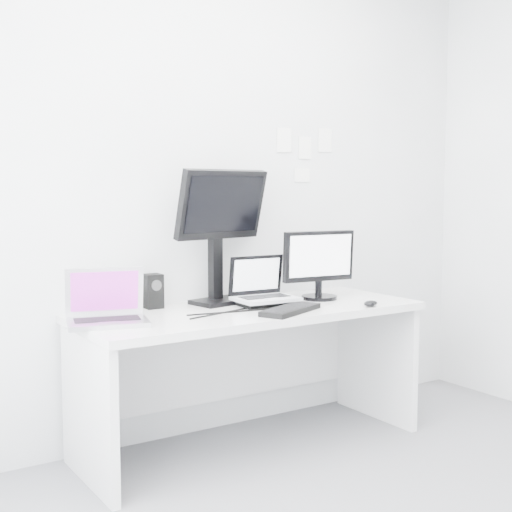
% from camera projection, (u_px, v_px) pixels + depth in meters
% --- Properties ---
extents(back_wall, '(3.60, 0.00, 3.60)m').
position_uv_depth(back_wall, '(216.00, 187.00, 3.83)').
color(back_wall, silver).
rests_on(back_wall, ground).
extents(desk, '(1.80, 0.70, 0.73)m').
position_uv_depth(desk, '(251.00, 378.00, 3.64)').
color(desk, silver).
rests_on(desk, ground).
extents(macbook, '(0.41, 0.35, 0.27)m').
position_uv_depth(macbook, '(107.00, 296.00, 3.15)').
color(macbook, '#B7B7BC').
rests_on(macbook, desk).
extents(speaker, '(0.09, 0.09, 0.18)m').
position_uv_depth(speaker, '(153.00, 291.00, 3.59)').
color(speaker, black).
rests_on(speaker, desk).
extents(dell_laptop, '(0.33, 0.26, 0.27)m').
position_uv_depth(dell_laptop, '(266.00, 280.00, 3.67)').
color(dell_laptop, silver).
rests_on(dell_laptop, desk).
extents(rear_monitor, '(0.56, 0.28, 0.73)m').
position_uv_depth(rear_monitor, '(219.00, 235.00, 3.71)').
color(rear_monitor, black).
rests_on(rear_monitor, desk).
extents(samsung_monitor, '(0.45, 0.25, 0.39)m').
position_uv_depth(samsung_monitor, '(320.00, 264.00, 3.87)').
color(samsung_monitor, black).
rests_on(samsung_monitor, desk).
extents(keyboard, '(0.41, 0.29, 0.03)m').
position_uv_depth(keyboard, '(290.00, 310.00, 3.48)').
color(keyboard, black).
rests_on(keyboard, desk).
extents(mouse, '(0.11, 0.09, 0.03)m').
position_uv_depth(mouse, '(371.00, 303.00, 3.65)').
color(mouse, black).
rests_on(mouse, desk).
extents(wall_note_0, '(0.10, 0.00, 0.14)m').
position_uv_depth(wall_note_0, '(284.00, 140.00, 4.05)').
color(wall_note_0, white).
rests_on(wall_note_0, back_wall).
extents(wall_note_1, '(0.09, 0.00, 0.13)m').
position_uv_depth(wall_note_1, '(305.00, 148.00, 4.13)').
color(wall_note_1, white).
rests_on(wall_note_1, back_wall).
extents(wall_note_2, '(0.10, 0.00, 0.14)m').
position_uv_depth(wall_note_2, '(325.00, 140.00, 4.21)').
color(wall_note_2, white).
rests_on(wall_note_2, back_wall).
extents(wall_note_3, '(0.11, 0.00, 0.08)m').
position_uv_depth(wall_note_3, '(302.00, 175.00, 4.13)').
color(wall_note_3, white).
rests_on(wall_note_3, back_wall).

